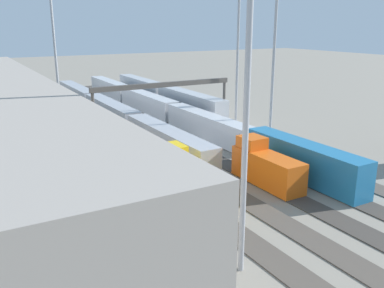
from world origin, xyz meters
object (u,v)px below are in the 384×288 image
(train_on_track_4, at_px, (184,177))
(light_mast_0, at_px, (275,34))
(signal_gantry, at_px, (164,91))
(train_on_track_3, at_px, (111,112))
(train_on_track_1, at_px, (170,111))
(train_on_track_2, at_px, (266,166))
(light_mast_3, at_px, (53,24))
(train_on_track_0, at_px, (163,96))
(light_mast_2, at_px, (238,30))

(train_on_track_4, xyz_separation_m, light_mast_0, (12.61, -22.51, 14.55))
(light_mast_0, xyz_separation_m, signal_gantry, (12.57, 12.51, -9.29))
(train_on_track_3, bearing_deg, signal_gantry, -158.62)
(train_on_track_1, distance_m, train_on_track_4, 36.09)
(train_on_track_2, height_order, signal_gantry, signal_gantry)
(train_on_track_4, distance_m, train_on_track_2, 10.13)
(light_mast_0, distance_m, light_mast_3, 38.50)
(train_on_track_1, distance_m, light_mast_3, 25.88)
(signal_gantry, bearing_deg, light_mast_0, -135.15)
(train_on_track_1, height_order, light_mast_3, light_mast_3)
(signal_gantry, bearing_deg, train_on_track_2, 180.00)
(train_on_track_3, relative_size, signal_gantry, 2.86)
(train_on_track_1, bearing_deg, light_mast_0, -159.63)
(light_mast_0, relative_size, signal_gantry, 1.04)
(light_mast_3, distance_m, signal_gantry, 23.32)
(light_mast_3, bearing_deg, train_on_track_2, -161.94)
(train_on_track_2, xyz_separation_m, light_mast_3, (42.30, 13.79, 15.89))
(train_on_track_0, distance_m, light_mast_0, 36.52)
(train_on_track_2, height_order, light_mast_0, light_mast_0)
(train_on_track_3, xyz_separation_m, light_mast_3, (2.74, 8.79, 16.03))
(train_on_track_1, xyz_separation_m, train_on_track_2, (-34.42, 5.00, 0.07))
(train_on_track_4, height_order, signal_gantry, signal_gantry)
(train_on_track_4, relative_size, light_mast_3, 0.35)
(train_on_track_4, xyz_separation_m, train_on_track_2, (-1.59, -10.00, 0.00))
(train_on_track_1, relative_size, train_on_track_4, 9.06)
(train_on_track_3, height_order, light_mast_2, light_mast_2)
(train_on_track_1, distance_m, signal_gantry, 10.58)
(train_on_track_3, distance_m, light_mast_3, 18.49)
(train_on_track_4, xyz_separation_m, signal_gantry, (25.19, -10.00, 5.26))
(light_mast_2, bearing_deg, train_on_track_4, 134.99)
(train_on_track_0, height_order, signal_gantry, signal_gantry)
(train_on_track_3, distance_m, train_on_track_0, 17.13)
(train_on_track_3, bearing_deg, train_on_track_0, -61.18)
(light_mast_0, relative_size, light_mast_3, 0.91)
(train_on_track_3, xyz_separation_m, train_on_track_0, (8.25, -15.00, 0.60))
(train_on_track_2, distance_m, signal_gantry, 27.29)
(train_on_track_4, bearing_deg, train_on_track_1, -24.56)
(train_on_track_3, relative_size, train_on_track_0, 1.51)
(train_on_track_2, distance_m, light_mast_3, 47.24)
(train_on_track_3, xyz_separation_m, light_mast_2, (-14.12, -18.85, 15.14))
(train_on_track_0, relative_size, light_mast_3, 1.65)
(train_on_track_1, height_order, train_on_track_2, train_on_track_2)
(train_on_track_2, xyz_separation_m, light_mast_2, (25.43, -13.85, 15.00))
(train_on_track_1, relative_size, train_on_track_0, 1.92)
(train_on_track_0, relative_size, train_on_track_2, 4.72)
(train_on_track_2, xyz_separation_m, light_mast_0, (14.21, -12.51, 14.55))
(train_on_track_2, relative_size, light_mast_0, 0.38)
(light_mast_2, distance_m, signal_gantry, 16.98)
(light_mast_0, xyz_separation_m, light_mast_3, (28.09, 26.30, 1.34))
(light_mast_0, distance_m, light_mast_2, 11.31)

